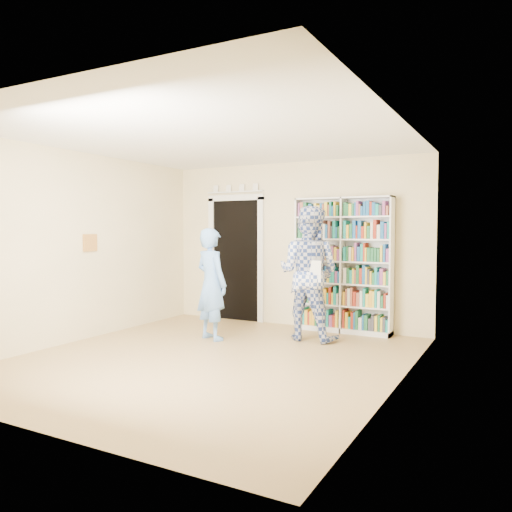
# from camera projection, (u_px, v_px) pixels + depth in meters

# --- Properties ---
(floor) EXTENTS (5.00, 5.00, 0.00)m
(floor) POSITION_uv_depth(u_px,v_px,m) (211.00, 359.00, 6.12)
(floor) COLOR tan
(floor) RESTS_ON ground
(ceiling) EXTENTS (5.00, 5.00, 0.00)m
(ceiling) POSITION_uv_depth(u_px,v_px,m) (210.00, 137.00, 5.98)
(ceiling) COLOR white
(ceiling) RESTS_ON wall_back
(wall_back) EXTENTS (4.50, 0.00, 4.50)m
(wall_back) POSITION_uv_depth(u_px,v_px,m) (294.00, 244.00, 8.25)
(wall_back) COLOR beige
(wall_back) RESTS_ON floor
(wall_left) EXTENTS (0.00, 5.00, 5.00)m
(wall_left) POSITION_uv_depth(u_px,v_px,m) (78.00, 247.00, 7.11)
(wall_left) COLOR beige
(wall_left) RESTS_ON floor
(wall_right) EXTENTS (0.00, 5.00, 5.00)m
(wall_right) POSITION_uv_depth(u_px,v_px,m) (399.00, 254.00, 4.99)
(wall_right) COLOR beige
(wall_right) RESTS_ON floor
(bookshelf) EXTENTS (1.52, 0.28, 2.09)m
(bookshelf) POSITION_uv_depth(u_px,v_px,m) (343.00, 264.00, 7.71)
(bookshelf) COLOR white
(bookshelf) RESTS_ON floor
(doorway) EXTENTS (1.10, 0.08, 2.43)m
(doorway) POSITION_uv_depth(u_px,v_px,m) (236.00, 253.00, 8.76)
(doorway) COLOR black
(doorway) RESTS_ON floor
(wall_art) EXTENTS (0.03, 0.25, 0.25)m
(wall_art) POSITION_uv_depth(u_px,v_px,m) (90.00, 243.00, 7.28)
(wall_art) COLOR brown
(wall_art) RESTS_ON wall_left
(man_blue) EXTENTS (0.68, 0.57, 1.61)m
(man_blue) POSITION_uv_depth(u_px,v_px,m) (211.00, 284.00, 7.20)
(man_blue) COLOR #6497DF
(man_blue) RESTS_ON floor
(man_plaid) EXTENTS (0.97, 0.77, 1.93)m
(man_plaid) POSITION_uv_depth(u_px,v_px,m) (309.00, 273.00, 7.19)
(man_plaid) COLOR #304994
(man_plaid) RESTS_ON floor
(paper_sheet) EXTENTS (0.21, 0.02, 0.30)m
(paper_sheet) POSITION_uv_depth(u_px,v_px,m) (314.00, 271.00, 6.88)
(paper_sheet) COLOR white
(paper_sheet) RESTS_ON man_plaid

